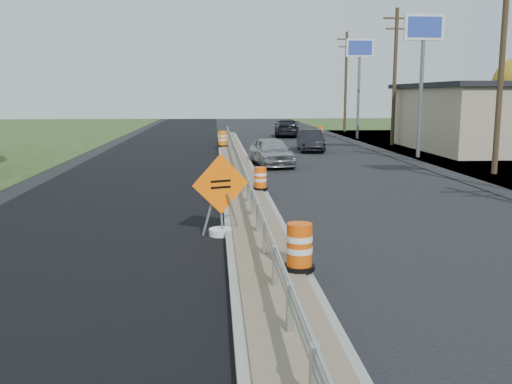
{
  "coord_description": "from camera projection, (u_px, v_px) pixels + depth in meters",
  "views": [
    {
      "loc": [
        -1.03,
        -15.6,
        3.54
      ],
      "look_at": [
        -0.01,
        -1.37,
        1.1
      ],
      "focal_mm": 40.0,
      "sensor_mm": 36.0,
      "label": 1
    }
  ],
  "objects": [
    {
      "name": "ground",
      "position": [
        253.0,
        222.0,
        16.0
      ],
      "size": [
        140.0,
        140.0,
        0.0
      ],
      "primitive_type": "plane",
      "color": "black",
      "rests_on": "ground"
    },
    {
      "name": "milled_overlay",
      "position": [
        140.0,
        175.0,
        25.52
      ],
      "size": [
        7.2,
        120.0,
        0.01
      ],
      "primitive_type": "cube",
      "color": "black",
      "rests_on": "ground"
    },
    {
      "name": "median",
      "position": [
        240.0,
        178.0,
        23.85
      ],
      "size": [
        1.6,
        55.0,
        0.23
      ],
      "color": "gray",
      "rests_on": "ground"
    },
    {
      "name": "guardrail",
      "position": [
        239.0,
        160.0,
        24.73
      ],
      "size": [
        0.1,
        46.15,
        0.72
      ],
      "color": "silver",
      "rests_on": "median"
    },
    {
      "name": "pylon_sign_mid",
      "position": [
        423.0,
        41.0,
        31.39
      ],
      "size": [
        2.2,
        0.3,
        7.9
      ],
      "color": "slate",
      "rests_on": "ground"
    },
    {
      "name": "pylon_sign_north",
      "position": [
        360.0,
        57.0,
        45.15
      ],
      "size": [
        2.2,
        0.3,
        7.9
      ],
      "color": "slate",
      "rests_on": "ground"
    },
    {
      "name": "utility_pole_smid",
      "position": [
        502.0,
        62.0,
        24.84
      ],
      "size": [
        1.9,
        0.26,
        9.4
      ],
      "color": "#473523",
      "rests_on": "ground"
    },
    {
      "name": "utility_pole_nmid",
      "position": [
        395.0,
        74.0,
        39.58
      ],
      "size": [
        1.9,
        0.26,
        9.4
      ],
      "color": "#473523",
      "rests_on": "ground"
    },
    {
      "name": "utility_pole_north",
      "position": [
        346.0,
        80.0,
        54.33
      ],
      "size": [
        1.9,
        0.26,
        9.4
      ],
      "color": "#473523",
      "rests_on": "ground"
    },
    {
      "name": "caution_sign",
      "position": [
        221.0,
        215.0,
        14.4
      ],
      "size": [
        1.42,
        0.63,
        2.09
      ],
      "rotation": [
        0.0,
        0.0,
        0.38
      ],
      "color": "white",
      "rests_on": "ground"
    },
    {
      "name": "barrel_median_near",
      "position": [
        299.0,
        248.0,
        10.87
      ],
      "size": [
        0.61,
        0.61,
        0.9
      ],
      "color": "black",
      "rests_on": "median"
    },
    {
      "name": "barrel_median_mid",
      "position": [
        260.0,
        179.0,
        20.11
      ],
      "size": [
        0.54,
        0.54,
        0.79
      ],
      "color": "black",
      "rests_on": "median"
    },
    {
      "name": "barrel_median_far",
      "position": [
        222.0,
        139.0,
        36.94
      ],
      "size": [
        0.67,
        0.67,
        0.98
      ],
      "color": "black",
      "rests_on": "median"
    },
    {
      "name": "barrel_shoulder_far",
      "position": [
        320.0,
        132.0,
        48.61
      ],
      "size": [
        0.6,
        0.6,
        0.88
      ],
      "color": "black",
      "rests_on": "ground"
    },
    {
      "name": "car_silver",
      "position": [
        272.0,
        152.0,
        28.62
      ],
      "size": [
        2.26,
        4.41,
        1.44
      ],
      "primitive_type": "imported",
      "rotation": [
        0.0,
        0.0,
        0.14
      ],
      "color": "#A4A4A8",
      "rests_on": "ground"
    },
    {
      "name": "car_dark_mid",
      "position": [
        311.0,
        140.0,
        36.13
      ],
      "size": [
        1.66,
        4.18,
        1.35
      ],
      "primitive_type": "imported",
      "rotation": [
        0.0,
        0.0,
        -0.06
      ],
      "color": "black",
      "rests_on": "ground"
    },
    {
      "name": "car_dark_far",
      "position": [
        287.0,
        128.0,
        48.71
      ],
      "size": [
        2.55,
        5.27,
        1.48
      ],
      "primitive_type": "imported",
      "rotation": [
        0.0,
        0.0,
        3.05
      ],
      "color": "black",
      "rests_on": "ground"
    }
  ]
}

